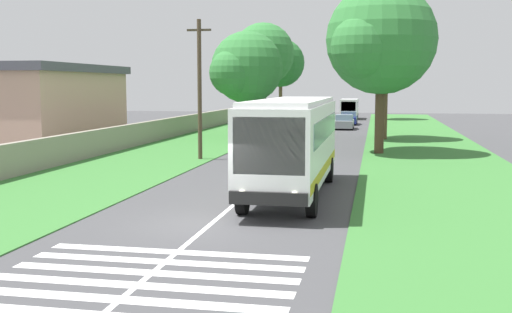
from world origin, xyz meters
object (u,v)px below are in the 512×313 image
(trailing_minibus_0, at_px, (349,107))
(utility_pole, at_px, (200,87))
(coach_bus, at_px, (293,140))
(trailing_car_2, at_px, (344,122))
(roadside_tree_left_1, at_px, (280,64))
(roadside_tree_left_2, at_px, (246,69))
(trailing_car_1, at_px, (295,127))
(roadside_tree_right_0, at_px, (379,57))
(trailing_car_3, at_px, (349,118))
(roadside_building, at_px, (43,104))
(roadside_tree_left_0, at_px, (263,56))
(roadside_tree_right_2, at_px, (382,57))
(trailing_car_0, at_px, (282,136))
(roadside_tree_right_1, at_px, (379,42))

(trailing_minibus_0, bearing_deg, utility_pole, 171.79)
(coach_bus, distance_m, trailing_car_2, 37.28)
(coach_bus, xyz_separation_m, trailing_car_2, (37.25, -0.09, -1.48))
(coach_bus, height_order, roadside_tree_left_1, roadside_tree_left_1)
(utility_pole, bearing_deg, roadside_tree_left_2, 2.08)
(trailing_car_1, distance_m, trailing_minibus_0, 27.11)
(roadside_tree_left_2, relative_size, roadside_tree_right_0, 0.83)
(roadside_tree_left_1, bearing_deg, trailing_car_3, -106.97)
(roadside_tree_left_2, bearing_deg, roadside_building, 121.98)
(coach_bus, height_order, roadside_tree_left_0, roadside_tree_left_0)
(trailing_car_2, relative_size, roadside_tree_right_2, 0.45)
(trailing_minibus_0, relative_size, roadside_tree_right_0, 0.58)
(trailing_car_3, relative_size, roadside_tree_right_0, 0.42)
(trailing_minibus_0, relative_size, roadside_tree_left_1, 0.63)
(trailing_car_2, relative_size, roadside_tree_right_0, 0.42)
(trailing_car_2, height_order, utility_pole, utility_pole)
(roadside_tree_left_0, xyz_separation_m, roadside_tree_right_2, (-9.95, -11.31, -0.60))
(trailing_minibus_0, xyz_separation_m, utility_pole, (-45.38, 6.55, 2.60))
(trailing_minibus_0, relative_size, roadside_building, 0.43)
(roadside_tree_right_0, relative_size, roadside_tree_right_2, 1.07)
(trailing_minibus_0, relative_size, utility_pole, 0.76)
(trailing_car_0, height_order, roadside_tree_right_1, roadside_tree_right_1)
(roadside_building, bearing_deg, trailing_car_2, -46.48)
(roadside_tree_right_0, distance_m, utility_pole, 45.69)
(trailing_car_3, height_order, roadside_tree_left_2, roadside_tree_left_2)
(roadside_tree_right_1, xyz_separation_m, utility_pole, (-5.27, 10.00, -2.76))
(roadside_tree_left_0, xyz_separation_m, roadside_tree_left_2, (-10.07, -0.47, -1.55))
(trailing_car_2, relative_size, roadside_building, 0.31)
(roadside_tree_left_2, distance_m, roadside_tree_right_0, 31.02)
(trailing_car_1, xyz_separation_m, trailing_minibus_0, (26.87, -3.49, 0.88))
(roadside_tree_left_2, distance_m, utility_pole, 15.43)
(trailing_car_2, xyz_separation_m, utility_pole, (-26.74, 6.87, 3.48))
(trailing_car_1, relative_size, trailing_car_2, 1.00)
(trailing_car_0, distance_m, trailing_car_1, 8.87)
(trailing_car_0, relative_size, roadside_tree_right_1, 0.41)
(trailing_car_2, bearing_deg, trailing_minibus_0, 1.01)
(trailing_minibus_0, xyz_separation_m, roadside_building, (-38.33, 20.42, 1.36))
(roadside_tree_right_2, bearing_deg, roadside_tree_right_0, 0.45)
(coach_bus, distance_m, trailing_car_3, 44.54)
(trailing_car_3, height_order, utility_pole, utility_pole)
(roadside_tree_left_0, distance_m, roadside_tree_right_1, 22.97)
(roadside_tree_right_0, bearing_deg, roadside_tree_left_2, 159.94)
(trailing_minibus_0, relative_size, roadside_tree_left_2, 0.70)
(roadside_building, bearing_deg, trailing_car_0, -81.42)
(trailing_car_1, relative_size, roadside_tree_left_1, 0.45)
(trailing_car_3, bearing_deg, roadside_tree_right_2, -169.92)
(roadside_tree_right_0, distance_m, roadside_tree_right_1, 39.16)
(coach_bus, height_order, utility_pole, utility_pole)
(roadside_building, bearing_deg, roadside_tree_right_2, -70.76)
(roadside_tree_right_2, height_order, utility_pole, roadside_tree_right_2)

